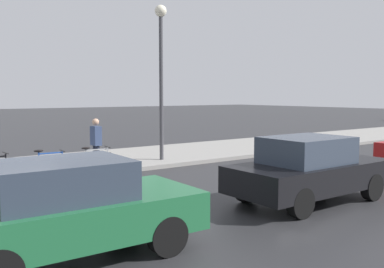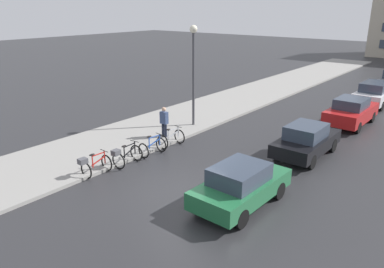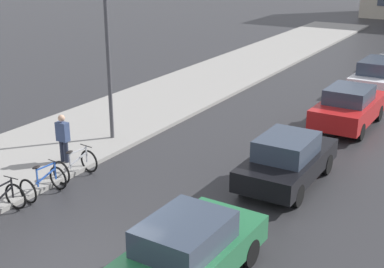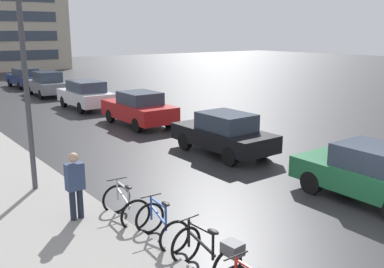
{
  "view_description": "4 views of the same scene",
  "coord_description": "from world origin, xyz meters",
  "px_view_note": "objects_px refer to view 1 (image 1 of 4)",
  "views": [
    {
      "loc": [
        8.5,
        -1.74,
        2.5
      ],
      "look_at": [
        -1.32,
        5.4,
        1.37
      ],
      "focal_mm": 40.0,
      "sensor_mm": 36.0,
      "label": 1
    },
    {
      "loc": [
        8.21,
        -9.57,
        6.6
      ],
      "look_at": [
        -1.88,
        2.92,
        1.08
      ],
      "focal_mm": 35.0,
      "sensor_mm": 36.0,
      "label": 2
    },
    {
      "loc": [
        7.28,
        -7.72,
        6.78
      ],
      "look_at": [
        -0.56,
        5.31,
        1.35
      ],
      "focal_mm": 50.0,
      "sensor_mm": 36.0,
      "label": 3
    },
    {
      "loc": [
        -7.91,
        -5.08,
        4.35
      ],
      "look_at": [
        -0.1,
        5.16,
        1.28
      ],
      "focal_mm": 40.0,
      "sensor_mm": 36.0,
      "label": 4
    }
  ],
  "objects_px": {
    "car_green": "(69,209)",
    "pedestrian": "(96,142)",
    "bicycle_third": "(46,170)",
    "streetlamp": "(161,58)",
    "car_black": "(309,169)",
    "bicycle_farthest": "(93,165)"
  },
  "relations": [
    {
      "from": "car_green",
      "to": "pedestrian",
      "type": "bearing_deg",
      "value": 153.51
    },
    {
      "from": "pedestrian",
      "to": "streetlamp",
      "type": "relative_size",
      "value": 0.31
    },
    {
      "from": "car_black",
      "to": "pedestrian",
      "type": "bearing_deg",
      "value": -160.04
    },
    {
      "from": "bicycle_third",
      "to": "car_black",
      "type": "bearing_deg",
      "value": 37.98
    },
    {
      "from": "bicycle_third",
      "to": "streetlamp",
      "type": "xyz_separation_m",
      "value": [
        -1.2,
        4.53,
        3.41
      ]
    },
    {
      "from": "bicycle_farthest",
      "to": "car_black",
      "type": "relative_size",
      "value": 0.3
    },
    {
      "from": "bicycle_farthest",
      "to": "car_black",
      "type": "bearing_deg",
      "value": 27.52
    },
    {
      "from": "bicycle_third",
      "to": "pedestrian",
      "type": "height_order",
      "value": "pedestrian"
    },
    {
      "from": "bicycle_farthest",
      "to": "pedestrian",
      "type": "height_order",
      "value": "pedestrian"
    },
    {
      "from": "bicycle_third",
      "to": "car_green",
      "type": "relative_size",
      "value": 0.3
    },
    {
      "from": "bicycle_farthest",
      "to": "car_green",
      "type": "height_order",
      "value": "car_green"
    },
    {
      "from": "bicycle_farthest",
      "to": "car_black",
      "type": "xyz_separation_m",
      "value": [
        5.66,
        2.95,
        0.36
      ]
    },
    {
      "from": "car_green",
      "to": "bicycle_third",
      "type": "bearing_deg",
      "value": 166.15
    },
    {
      "from": "bicycle_third",
      "to": "bicycle_farthest",
      "type": "bearing_deg",
      "value": 93.37
    },
    {
      "from": "pedestrian",
      "to": "bicycle_farthest",
      "type": "bearing_deg",
      "value": -29.1
    },
    {
      "from": "car_black",
      "to": "streetlamp",
      "type": "xyz_separation_m",
      "value": [
        -6.78,
        0.18,
        3.05
      ]
    },
    {
      "from": "bicycle_farthest",
      "to": "car_green",
      "type": "xyz_separation_m",
      "value": [
        5.72,
        -2.8,
        0.36
      ]
    },
    {
      "from": "car_black",
      "to": "streetlamp",
      "type": "height_order",
      "value": "streetlamp"
    },
    {
      "from": "car_black",
      "to": "pedestrian",
      "type": "distance_m",
      "value": 7.06
    },
    {
      "from": "bicycle_farthest",
      "to": "streetlamp",
      "type": "relative_size",
      "value": 0.22
    },
    {
      "from": "car_green",
      "to": "pedestrian",
      "type": "xyz_separation_m",
      "value": [
        -6.7,
        3.34,
        0.21
      ]
    },
    {
      "from": "bicycle_third",
      "to": "streetlamp",
      "type": "bearing_deg",
      "value": 104.8
    }
  ]
}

